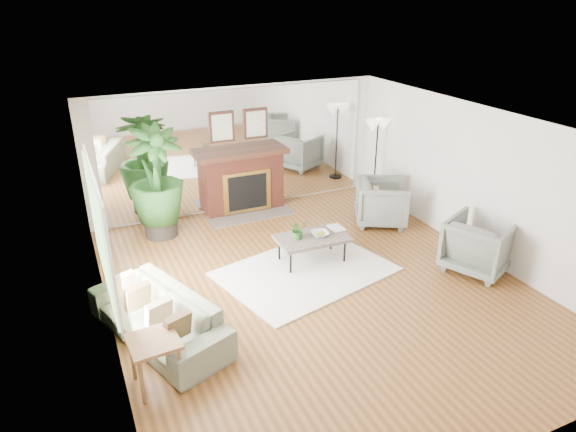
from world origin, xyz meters
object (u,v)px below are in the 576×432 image
fireplace (244,180)px  coffee_table (312,239)px  side_table (154,347)px  armchair_back (382,202)px  floor_lamp (378,132)px  armchair_front (479,245)px  potted_ficus (156,179)px  sofa (158,316)px

fireplace → coffee_table: fireplace is taller
coffee_table → side_table: side_table is taller
armchair_back → floor_lamp: size_ratio=0.54×
armchair_front → floor_lamp: bearing=-26.9°
potted_ficus → armchair_front: bearing=-37.6°
potted_ficus → sofa: bearing=-102.0°
potted_ficus → coffee_table: bearing=-44.8°
coffee_table → potted_ficus: potted_ficus is taller
armchair_back → side_table: bearing=147.6°
fireplace → coffee_table: bearing=-83.7°
armchair_back → side_table: armchair_back is taller
armchair_back → fireplace: bearing=81.4°
armchair_back → side_table: (-4.86, -2.72, 0.09)m
sofa → armchair_back: armchair_back is taller
side_table → potted_ficus: potted_ficus is taller
fireplace → armchair_front: fireplace is taller
armchair_front → potted_ficus: bearing=27.4°
armchair_back → armchair_front: 2.20m
fireplace → sofa: bearing=-124.9°
sofa → armchair_back: bearing=90.9°
potted_ficus → floor_lamp: potted_ficus is taller
side_table → fireplace: bearing=58.8°
fireplace → armchair_back: size_ratio=2.14×
sofa → floor_lamp: bearing=98.4°
fireplace → side_table: (-2.65, -4.38, -0.14)m
armchair_back → floor_lamp: 1.57m
potted_ficus → fireplace: bearing=13.9°
fireplace → side_table: size_ratio=3.29×
side_table → coffee_table: bearing=32.6°
side_table → floor_lamp: size_ratio=0.35×
armchair_front → side_table: size_ratio=1.55×
side_table → sofa: bearing=77.2°
sofa → side_table: bearing=-33.6°
coffee_table → sofa: sofa is taller
floor_lamp → armchair_front: bearing=-91.8°
potted_ficus → side_table: bearing=-102.2°
coffee_table → side_table: 3.48m
coffee_table → armchair_front: size_ratio=1.22×
coffee_table → armchair_front: armchair_front is taller
sofa → floor_lamp: 6.02m
potted_ficus → armchair_back: bearing=-16.9°
armchair_front → potted_ficus: (-4.40, 3.38, 0.66)m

